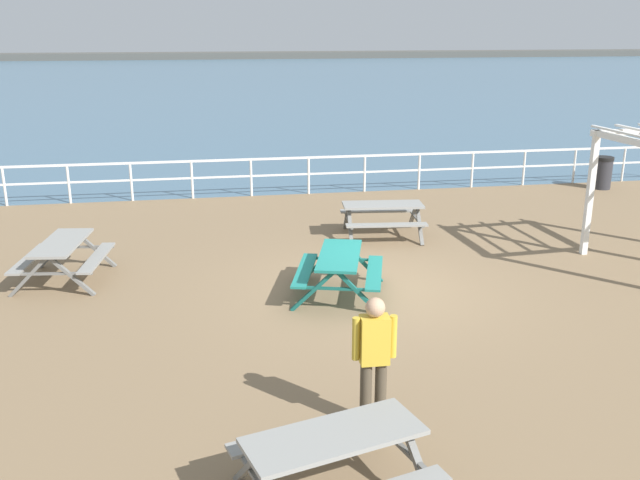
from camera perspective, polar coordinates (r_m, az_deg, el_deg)
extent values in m
cube|color=#846B4C|center=(12.87, 4.49, -4.48)|extent=(30.00, 24.00, 0.20)
cube|color=#476B84|center=(64.56, -7.34, 12.87)|extent=(142.00, 90.00, 0.01)
cube|color=#4C4C47|center=(107.47, -8.52, 14.46)|extent=(142.00, 6.00, 1.80)
cube|color=white|center=(19.89, -0.94, 6.76)|extent=(23.00, 0.06, 0.06)
cube|color=white|center=(19.98, -0.94, 5.42)|extent=(23.00, 0.05, 0.05)
cylinder|color=white|center=(20.42, -24.40, 4.00)|extent=(0.07, 0.07, 1.05)
cylinder|color=white|center=(20.07, -19.86, 4.30)|extent=(0.07, 0.07, 1.05)
cylinder|color=white|center=(19.85, -15.18, 4.59)|extent=(0.07, 0.07, 1.05)
cylinder|color=white|center=(19.76, -10.43, 4.85)|extent=(0.07, 0.07, 1.05)
cylinder|color=white|center=(19.80, -5.66, 5.08)|extent=(0.07, 0.07, 1.05)
cylinder|color=white|center=(19.99, -0.94, 5.28)|extent=(0.07, 0.07, 1.05)
cylinder|color=white|center=(20.30, 3.67, 5.43)|extent=(0.07, 0.07, 1.05)
cylinder|color=white|center=(20.74, 8.11, 5.54)|extent=(0.07, 0.07, 1.05)
cylinder|color=white|center=(21.30, 12.34, 5.62)|extent=(0.07, 0.07, 1.05)
cylinder|color=white|center=(21.97, 16.34, 5.67)|extent=(0.07, 0.07, 1.05)
cylinder|color=white|center=(22.73, 20.08, 5.69)|extent=(0.07, 0.07, 1.05)
cylinder|color=white|center=(23.59, 23.57, 5.68)|extent=(0.07, 0.07, 1.05)
cube|color=gray|center=(13.85, -20.37, -0.22)|extent=(0.93, 1.88, 0.05)
cube|color=gray|center=(14.15, -22.63, -1.41)|extent=(0.50, 1.82, 0.04)
cube|color=gray|center=(13.76, -17.79, -1.39)|extent=(0.50, 1.82, 0.04)
cube|color=slate|center=(14.79, -20.71, -0.73)|extent=(0.80, 0.19, 0.79)
cube|color=slate|center=(14.56, -17.91, -0.70)|extent=(0.80, 0.19, 0.79)
cube|color=slate|center=(14.66, -19.34, -0.55)|extent=(1.49, 0.26, 0.04)
cube|color=slate|center=(13.39, -22.72, -2.76)|extent=(0.80, 0.19, 0.79)
cube|color=slate|center=(13.15, -19.66, -2.78)|extent=(0.80, 0.19, 0.79)
cube|color=slate|center=(13.25, -21.23, -2.59)|extent=(1.49, 0.26, 0.04)
cube|color=gray|center=(15.84, 5.16, 2.88)|extent=(1.86, 0.89, 0.05)
cube|color=gray|center=(16.51, 4.81, 2.40)|extent=(1.82, 0.45, 0.04)
cube|color=gray|center=(15.32, 5.48, 1.23)|extent=(1.82, 0.45, 0.04)
cube|color=slate|center=(16.43, 7.62, 1.97)|extent=(0.16, 0.80, 0.79)
cube|color=slate|center=(15.72, 8.14, 1.25)|extent=(0.16, 0.80, 0.79)
cube|color=slate|center=(16.06, 7.88, 1.77)|extent=(0.22, 1.50, 0.04)
cube|color=slate|center=(16.19, 2.19, 1.89)|extent=(0.16, 0.80, 0.79)
cube|color=slate|center=(15.47, 2.48, 1.16)|extent=(0.16, 0.80, 0.79)
cube|color=slate|center=(15.82, 2.34, 1.69)|extent=(0.22, 1.50, 0.04)
cube|color=gray|center=(7.14, 1.16, -15.74)|extent=(1.92, 1.15, 0.05)
cube|color=gray|center=(7.77, -0.96, -15.36)|extent=(1.80, 0.73, 0.04)
cube|color=slate|center=(7.94, 5.13, -15.32)|extent=(0.29, 0.79, 0.79)
cube|color=slate|center=(7.41, 8.20, -18.05)|extent=(0.29, 0.79, 0.79)
cube|color=slate|center=(7.65, 6.61, -16.36)|extent=(0.46, 1.46, 0.04)
cube|color=slate|center=(7.39, -5.93, -18.08)|extent=(0.29, 0.79, 0.79)
cube|color=#1E7A70|center=(12.29, 1.60, -1.27)|extent=(1.17, 1.92, 0.05)
cube|color=#1E7A70|center=(12.45, -1.26, -2.48)|extent=(0.74, 1.80, 0.04)
cube|color=#1E7A70|center=(12.36, 4.46, -2.68)|extent=(0.74, 1.80, 0.04)
cube|color=#165B54|center=(13.18, 0.23, -1.70)|extent=(0.78, 0.29, 0.79)
cube|color=#165B54|center=(13.13, 3.49, -1.80)|extent=(0.78, 0.29, 0.79)
cube|color=#165B54|center=(13.13, 1.86, -1.57)|extent=(1.46, 0.47, 0.04)
cube|color=#165B54|center=(11.72, -0.54, -4.14)|extent=(0.78, 0.29, 0.79)
cube|color=#165B54|center=(11.66, 3.13, -4.28)|extent=(0.78, 0.29, 0.79)
cube|color=#165B54|center=(11.67, 1.29, -4.01)|extent=(1.46, 0.47, 0.04)
cylinder|color=#4C4233|center=(8.53, 4.97, -12.44)|extent=(0.14, 0.14, 0.85)
cylinder|color=#4C4233|center=(8.49, 3.76, -12.55)|extent=(0.14, 0.14, 0.85)
cube|color=gold|center=(8.18, 4.48, -8.14)|extent=(0.35, 0.23, 0.58)
cylinder|color=gold|center=(8.22, 5.99, -7.84)|extent=(0.09, 0.09, 0.52)
cylinder|color=gold|center=(8.13, 2.95, -8.06)|extent=(0.09, 0.09, 0.52)
sphere|color=tan|center=(8.02, 4.54, -5.52)|extent=(0.23, 0.23, 0.23)
cube|color=white|center=(15.46, 21.19, 3.34)|extent=(0.12, 0.12, 2.50)
cube|color=white|center=(14.36, 24.21, 7.36)|extent=(0.28, 2.44, 0.12)
cube|color=white|center=(14.34, 24.27, 7.83)|extent=(0.25, 2.56, 0.04)
cylinder|color=#2D2D33|center=(22.29, 22.10, 4.99)|extent=(0.52, 0.52, 0.85)
cylinder|color=black|center=(22.20, 22.24, 6.19)|extent=(0.55, 0.55, 0.10)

